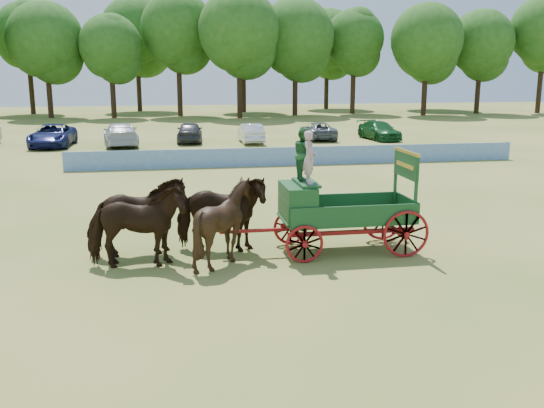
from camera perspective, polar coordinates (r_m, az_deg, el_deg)
The scene contains 9 objects.
ground at distance 18.48m, azimuth 18.16°, elevation -4.87°, with size 160.00×160.00×0.00m, color #A78E4B.
horse_lead_left at distance 16.84m, azimuth -12.66°, elevation -2.10°, with size 1.25×2.75×2.33m, color black.
horse_lead_right at distance 17.91m, azimuth -12.52°, elevation -1.22°, with size 1.25×2.75×2.33m, color black.
horse_wheel_left at distance 16.89m, azimuth -4.50°, elevation -1.78°, with size 1.88×2.11×2.33m, color black.
horse_wheel_right at distance 17.95m, azimuth -4.85°, elevation -0.93°, with size 1.25×2.75×2.33m, color black.
farm_dray at distance 17.85m, azimuth 4.81°, elevation 0.47°, with size 6.00×2.00×3.67m.
sponsor_banner at distance 34.66m, azimuth 2.68°, elevation 4.53°, with size 26.00×0.08×1.05m, color #1F54AA.
parked_cars at distance 45.54m, azimuth -11.60°, elevation 6.50°, with size 36.24×6.86×1.65m.
treeline at distance 75.29m, azimuth -6.84°, elevation 15.61°, with size 89.79×23.28×15.71m.
Camera 1 is at (-8.57, -15.48, 5.32)m, focal length 40.00 mm.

